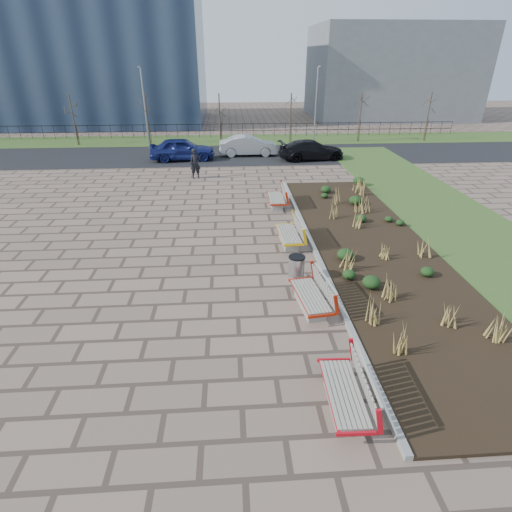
{
  "coord_description": "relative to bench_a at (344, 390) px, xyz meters",
  "views": [
    {
      "loc": [
        0.72,
        -8.76,
        6.85
      ],
      "look_at": [
        1.5,
        3.0,
        0.9
      ],
      "focal_mm": 28.0,
      "sensor_mm": 36.0,
      "label": 1
    }
  ],
  "objects": [
    {
      "name": "bench_c",
      "position": [
        0.0,
        8.43,
        0.0
      ],
      "size": [
        1.01,
        2.14,
        1.0
      ],
      "primitive_type": null,
      "rotation": [
        0.0,
        0.0,
        0.05
      ],
      "color": "yellow",
      "rests_on": "ground"
    },
    {
      "name": "lamp_east",
      "position": [
        5.0,
        28.63,
        2.54
      ],
      "size": [
        0.24,
        0.6,
        6.0
      ],
      "primitive_type": null,
      "color": "gray",
      "rests_on": "grass_verge_far"
    },
    {
      "name": "planting_bed",
      "position": [
        3.25,
        7.63,
        -0.45
      ],
      "size": [
        4.5,
        18.0,
        0.1
      ],
      "primitive_type": "cube",
      "color": "black",
      "rests_on": "ground"
    },
    {
      "name": "road",
      "position": [
        -3.0,
        24.63,
        -0.49
      ],
      "size": [
        80.0,
        7.0,
        0.02
      ],
      "primitive_type": "cube",
      "color": "black",
      "rests_on": "ground"
    },
    {
      "name": "bench_a",
      "position": [
        0.0,
        0.0,
        0.0
      ],
      "size": [
        0.96,
        2.13,
        1.0
      ],
      "primitive_type": null,
      "rotation": [
        0.0,
        0.0,
        -0.03
      ],
      "color": "red",
      "rests_on": "ground"
    },
    {
      "name": "planting_curb",
      "position": [
        0.92,
        7.63,
        -0.42
      ],
      "size": [
        0.16,
        18.0,
        0.15
      ],
      "primitive_type": "cube",
      "color": "gray",
      "rests_on": "ground"
    },
    {
      "name": "car_silver",
      "position": [
        -0.82,
        24.43,
        0.24
      ],
      "size": [
        4.38,
        1.53,
        1.44
      ],
      "primitive_type": "imported",
      "rotation": [
        0.0,
        0.0,
        1.57
      ],
      "color": "#929599",
      "rests_on": "road"
    },
    {
      "name": "tree_c",
      "position": [
        -3.0,
        29.13,
        1.54
      ],
      "size": [
        1.4,
        1.4,
        4.0
      ],
      "primitive_type": null,
      "color": "#4C3D2D",
      "rests_on": "grass_verge_far"
    },
    {
      "name": "tree_d",
      "position": [
        3.0,
        29.13,
        1.54
      ],
      "size": [
        1.4,
        1.4,
        4.0
      ],
      "primitive_type": null,
      "color": "#4C3D2D",
      "rests_on": "grass_verge_far"
    },
    {
      "name": "ground",
      "position": [
        -3.0,
        2.63,
        -0.5
      ],
      "size": [
        120.0,
        120.0,
        0.0
      ],
      "primitive_type": "plane",
      "color": "#7B6254",
      "rests_on": "ground"
    },
    {
      "name": "building_glass",
      "position": [
        -25.0,
        42.63,
        7.0
      ],
      "size": [
        40.0,
        14.0,
        15.0
      ],
      "primitive_type": "cube",
      "color": "#192338",
      "rests_on": "ground"
    },
    {
      "name": "bench_d",
      "position": [
        0.0,
        12.96,
        0.0
      ],
      "size": [
        0.9,
        2.1,
        1.0
      ],
      "primitive_type": null,
      "rotation": [
        0.0,
        0.0,
        0.0
      ],
      "color": "#AD200B",
      "rests_on": "ground"
    },
    {
      "name": "tree_f",
      "position": [
        15.0,
        29.13,
        1.54
      ],
      "size": [
        1.4,
        1.4,
        4.0
      ],
      "primitive_type": null,
      "color": "#4C3D2D",
      "rests_on": "grass_verge_far"
    },
    {
      "name": "tree_a",
      "position": [
        -15.0,
        29.13,
        1.54
      ],
      "size": [
        1.4,
        1.4,
        4.0
      ],
      "primitive_type": null,
      "color": "#4C3D2D",
      "rests_on": "grass_verge_far"
    },
    {
      "name": "railing_fence",
      "position": [
        -3.0,
        32.13,
        0.14
      ],
      "size": [
        44.0,
        0.1,
        1.2
      ],
      "primitive_type": null,
      "color": "black",
      "rests_on": "grass_verge_far"
    },
    {
      "name": "tree_b",
      "position": [
        -9.0,
        29.13,
        1.54
      ],
      "size": [
        1.4,
        1.4,
        4.0
      ],
      "primitive_type": null,
      "color": "#4C3D2D",
      "rests_on": "grass_verge_far"
    },
    {
      "name": "car_black",
      "position": [
        3.66,
        22.8,
        0.21
      ],
      "size": [
        4.94,
        2.5,
        1.38
      ],
      "primitive_type": "imported",
      "rotation": [
        0.0,
        0.0,
        1.69
      ],
      "color": "black",
      "rests_on": "road"
    },
    {
      "name": "lamp_west",
      "position": [
        -9.0,
        28.63,
        2.54
      ],
      "size": [
        0.24,
        0.6,
        6.0
      ],
      "primitive_type": null,
      "color": "gray",
      "rests_on": "grass_verge_far"
    },
    {
      "name": "tree_e",
      "position": [
        9.0,
        29.13,
        1.54
      ],
      "size": [
        1.4,
        1.4,
        4.0
      ],
      "primitive_type": null,
      "color": "#4C3D2D",
      "rests_on": "grass_verge_far"
    },
    {
      "name": "litter_bin",
      "position": [
        -0.16,
        5.43,
        -0.04
      ],
      "size": [
        0.53,
        0.53,
        0.92
      ],
      "primitive_type": "cylinder",
      "color": "#B2B2B7",
      "rests_on": "ground"
    },
    {
      "name": "car_blue",
      "position": [
        -5.66,
        23.24,
        0.3
      ],
      "size": [
        4.73,
        2.2,
        1.57
      ],
      "primitive_type": "imported",
      "rotation": [
        0.0,
        0.0,
        1.65
      ],
      "color": "navy",
      "rests_on": "road"
    },
    {
      "name": "grass_verge_far",
      "position": [
        -3.0,
        30.63,
        -0.48
      ],
      "size": [
        80.0,
        5.0,
        0.04
      ],
      "primitive_type": "cube",
      "color": "#33511E",
      "rests_on": "ground"
    },
    {
      "name": "building_grey",
      "position": [
        17.0,
        44.63,
        4.5
      ],
      "size": [
        18.0,
        12.0,
        10.0
      ],
      "primitive_type": "cube",
      "color": "slate",
      "rests_on": "ground"
    },
    {
      "name": "pedestrian",
      "position": [
        -4.38,
        18.42,
        0.4
      ],
      "size": [
        0.75,
        0.6,
        1.8
      ],
      "primitive_type": "imported",
      "rotation": [
        0.0,
        0.0,
        0.3
      ],
      "color": "black",
      "rests_on": "ground"
    },
    {
      "name": "grass_verge_near",
      "position": [
        8.0,
        7.63,
        -0.48
      ],
      "size": [
        5.0,
        38.0,
        0.04
      ],
      "primitive_type": "cube",
      "color": "#33511E",
      "rests_on": "ground"
    },
    {
      "name": "bench_b",
      "position": [
        0.0,
        3.83,
        0.0
      ],
      "size": [
        1.15,
        2.19,
        1.0
      ],
      "primitive_type": null,
      "rotation": [
        0.0,
        0.0,
        0.12
      ],
      "color": "#B2220B",
      "rests_on": "ground"
    }
  ]
}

